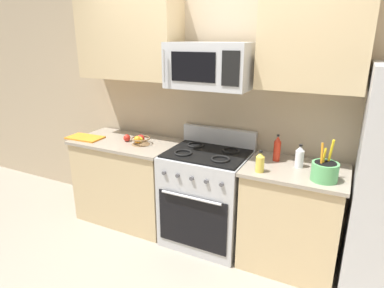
{
  "coord_description": "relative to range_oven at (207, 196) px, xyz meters",
  "views": [
    {
      "loc": [
        1.15,
        -1.95,
        1.94
      ],
      "look_at": [
        -0.1,
        0.55,
        1.03
      ],
      "focal_mm": 30.7,
      "sensor_mm": 36.0,
      "label": 1
    }
  ],
  "objects": [
    {
      "name": "ground_plane",
      "position": [
        0.0,
        -0.67,
        -0.47
      ],
      "size": [
        16.0,
        16.0,
        0.0
      ],
      "primitive_type": "plane",
      "color": "gray"
    },
    {
      "name": "wall_back",
      "position": [
        0.0,
        0.38,
        0.83
      ],
      "size": [
        8.0,
        0.1,
        2.6
      ],
      "primitive_type": "cube",
      "color": "tan",
      "rests_on": "ground"
    },
    {
      "name": "counter_left",
      "position": [
        -0.94,
        -0.0,
        -0.02
      ],
      "size": [
        1.09,
        0.63,
        0.91
      ],
      "color": "tan",
      "rests_on": "ground"
    },
    {
      "name": "range_oven",
      "position": [
        0.0,
        0.0,
        0.0
      ],
      "size": [
        0.76,
        0.67,
        1.09
      ],
      "color": "#B2B5BA",
      "rests_on": "ground"
    },
    {
      "name": "counter_right",
      "position": [
        0.8,
        -0.0,
        -0.02
      ],
      "size": [
        0.83,
        0.63,
        0.91
      ],
      "color": "tan",
      "rests_on": "ground"
    },
    {
      "name": "microwave",
      "position": [
        -0.0,
        0.03,
        1.24
      ],
      "size": [
        0.72,
        0.44,
        0.39
      ],
      "color": "#B2B5BA"
    },
    {
      "name": "upper_cabinets_left",
      "position": [
        -0.94,
        0.16,
        1.46
      ],
      "size": [
        1.08,
        0.34,
        0.8
      ],
      "color": "tan"
    },
    {
      "name": "upper_cabinets_right",
      "position": [
        0.81,
        0.16,
        1.46
      ],
      "size": [
        0.82,
        0.34,
        0.8
      ],
      "color": "tan"
    },
    {
      "name": "utensil_crock",
      "position": [
        1.03,
        -0.15,
        0.51
      ],
      "size": [
        0.2,
        0.2,
        0.31
      ],
      "color": "#59AD66",
      "rests_on": "counter_right"
    },
    {
      "name": "fruit_basket",
      "position": [
        -0.72,
        -0.04,
        0.48
      ],
      "size": [
        0.19,
        0.19,
        0.1
      ],
      "color": "brown",
      "rests_on": "counter_left"
    },
    {
      "name": "apple_loose",
      "position": [
        -0.9,
        -0.02,
        0.47
      ],
      "size": [
        0.07,
        0.07,
        0.07
      ],
      "primitive_type": "sphere",
      "color": "red",
      "rests_on": "counter_left"
    },
    {
      "name": "cutting_board",
      "position": [
        -1.37,
        -0.13,
        0.44
      ],
      "size": [
        0.39,
        0.24,
        0.02
      ],
      "primitive_type": "cube",
      "rotation": [
        0.0,
        0.0,
        0.05
      ],
      "color": "orange",
      "rests_on": "counter_left"
    },
    {
      "name": "bottle_oil",
      "position": [
        0.55,
        -0.2,
        0.52
      ],
      "size": [
        0.07,
        0.07,
        0.18
      ],
      "color": "gold",
      "rests_on": "counter_right"
    },
    {
      "name": "bottle_vinegar",
      "position": [
        0.81,
        0.04,
        0.53
      ],
      "size": [
        0.07,
        0.07,
        0.2
      ],
      "color": "silver",
      "rests_on": "counter_right"
    },
    {
      "name": "bottle_hot_sauce",
      "position": [
        0.61,
        0.11,
        0.55
      ],
      "size": [
        0.06,
        0.06,
        0.24
      ],
      "color": "red",
      "rests_on": "counter_right"
    }
  ]
}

